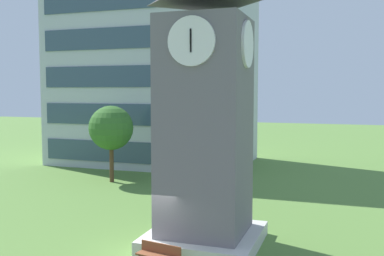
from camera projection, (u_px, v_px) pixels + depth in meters
name	position (u px, v px, depth m)	size (l,w,h in m)	color
office_building	(155.00, 61.00, 41.59)	(17.71, 11.10, 19.20)	#B7BCC6
clock_tower	(205.00, 125.00, 18.90)	(4.76, 4.76, 11.76)	slate
park_bench	(159.00, 255.00, 16.82)	(1.86, 0.79, 0.88)	brown
tree_near_tower	(111.00, 128.00, 32.44)	(3.29, 3.29, 5.70)	#513823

